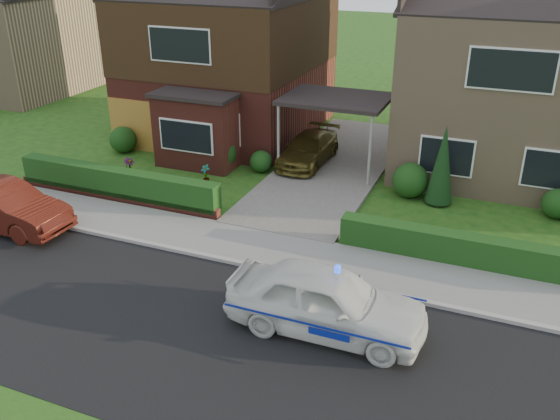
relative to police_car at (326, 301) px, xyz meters
The scene contains 25 objects.
ground 3.23m from the police_car, 157.51° to the right, with size 120.00×120.00×0.00m, color #194813.
road 3.23m from the police_car, 157.51° to the right, with size 60.00×6.00×0.02m, color black.
kerb 3.51m from the police_car, 147.45° to the left, with size 60.00×0.16×0.12m, color #9E9993.
sidewalk 4.16m from the police_car, 134.99° to the left, with size 60.00×2.00×0.10m, color slate.
driveway 10.24m from the police_car, 106.48° to the left, with size 3.80×12.00×0.12m, color #666059.
house_left 15.68m from the police_car, 124.35° to the left, with size 7.50×9.53×7.25m.
house_right 13.44m from the police_car, 77.22° to the left, with size 7.50×8.06×7.25m.
carport_link 10.35m from the police_car, 106.55° to the left, with size 3.80×3.00×2.77m.
garage_door 14.18m from the police_car, 141.84° to the left, with size 2.20×0.10×2.10m, color #985F21.
dwarf_wall 9.63m from the police_car, 154.76° to the left, with size 7.70×0.25×0.36m, color maroon.
hedge_left 9.71m from the police_car, 153.96° to the left, with size 7.50×0.55×0.90m, color #103411.
hedge_right 5.12m from the police_car, 55.04° to the left, with size 7.50×0.55×0.80m, color #103411.
shrub_left_far 14.10m from the police_car, 143.94° to the left, with size 1.08×1.08×1.08m, color #103411.
shrub_left_mid 10.64m from the police_car, 130.42° to the left, with size 1.32×1.32×1.32m, color #103411.
shrub_left_near 9.94m from the police_car, 122.24° to the left, with size 0.84×0.84×0.84m, color #103411.
shrub_right_near 8.21m from the police_car, 87.90° to the left, with size 1.20×1.20×1.20m, color #103411.
shrub_right_mid 9.64m from the police_car, 59.44° to the left, with size 0.96×0.96×0.96m, color #103411.
conifer_a 8.12m from the police_car, 80.76° to the left, with size 0.90×0.90×2.60m, color black.
neighbour_left 27.33m from the police_car, 147.12° to the left, with size 6.50×7.00×5.20m, color tan.
police_car is the anchor object (origin of this frame).
driveway_car 10.47m from the police_car, 111.85° to the left, with size 1.54×3.79×1.10m, color brown.
street_car 10.63m from the police_car, behind, with size 4.25×1.48×1.40m, color #4B1810.
potted_plant_a 9.35m from the police_car, 135.34° to the left, with size 0.38×0.26×0.72m, color gray.
potted_plant_b 11.87m from the police_car, 138.90° to the left, with size 0.42×0.34×0.77m, color gray.
potted_plant_c 11.21m from the police_car, 147.70° to the left, with size 0.42×0.42×0.75m, color gray.
Camera 1 is at (6.11, -9.40, 8.17)m, focal length 38.00 mm.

